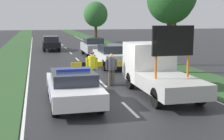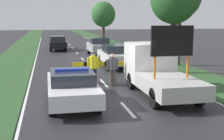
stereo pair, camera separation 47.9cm
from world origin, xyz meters
name	(u,v)px [view 1 (the left image)]	position (x,y,z in m)	size (l,w,h in m)	color
ground_plane	(119,99)	(0.00, 0.00, 0.00)	(160.00, 160.00, 0.00)	#28282B
lane_markings	(76,58)	(0.00, 13.85, 0.00)	(7.73, 62.90, 0.01)	silver
grass_verge_left	(13,52)	(-5.51, 20.00, 0.01)	(3.19, 120.00, 0.03)	#2D5128
grass_verge_right	(120,50)	(5.51, 20.00, 0.01)	(3.19, 120.00, 0.03)	#2D5128
police_car	(73,87)	(-1.96, -0.34, 0.71)	(1.87, 4.76, 1.44)	white
work_truck	(156,69)	(1.96, 0.69, 1.08)	(2.05, 5.37, 3.09)	white
road_barrier	(103,65)	(0.07, 3.52, 0.92)	(3.32, 0.08, 1.11)	black
police_officer	(92,65)	(-0.60, 3.02, 1.01)	(0.61, 0.39, 1.70)	#191E38
pedestrian_civilian	(111,67)	(0.30, 2.55, 0.96)	(0.59, 0.37, 1.63)	brown
traffic_cone_near_police	(73,81)	(-1.56, 2.93, 0.25)	(0.36, 0.36, 0.51)	black
traffic_cone_centre_front	(81,77)	(-1.02, 4.06, 0.26)	(0.37, 0.37, 0.52)	black
queued_car_van_white	(111,55)	(1.78, 8.53, 0.81)	(1.80, 4.61, 1.55)	silver
queued_car_sedan_silver	(93,46)	(1.78, 15.55, 0.84)	(1.75, 4.34, 1.61)	#B2B2B7
queued_car_sedan_black	(51,43)	(-1.74, 21.15, 0.80)	(1.73, 4.56, 1.50)	black
roadside_tree_near_left	(96,14)	(5.03, 31.13, 3.87)	(3.35, 3.35, 5.66)	#42301E
roadside_tree_mid_left	(171,0)	(4.67, 5.39, 4.46)	(2.85, 2.85, 6.00)	#42301E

